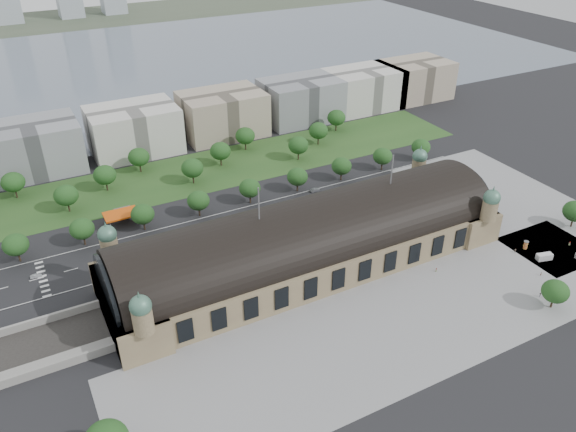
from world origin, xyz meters
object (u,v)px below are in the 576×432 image
bus_mid (284,224)px  pedestrian_4 (540,295)px  traffic_car_4 (286,210)px  parked_car_5 (217,253)px  traffic_car_5 (315,190)px  parked_car_3 (209,257)px  parked_car_4 (200,258)px  parked_car_0 (150,270)px  traffic_car_6 (420,183)px  bus_east (297,221)px  pedestrian_5 (570,244)px  pedestrian_2 (515,250)px  van_east (543,257)px  pedestrian_1 (541,274)px  parked_car_1 (126,274)px  pedestrian_0 (436,270)px  advertising_column (526,245)px  parked_car_6 (203,259)px  bus_west (292,223)px  traffic_car_1 (36,276)px  traffic_car_3 (211,230)px  petrol_station (122,213)px  parked_car_2 (139,277)px

bus_mid → pedestrian_4: (57.20, -82.07, -0.74)m
traffic_car_4 → parked_car_5: 42.09m
traffic_car_5 → parked_car_3: traffic_car_5 is taller
parked_car_4 → pedestrian_4: size_ratio=2.57×
parked_car_3 → parked_car_0: bearing=-134.6°
traffic_car_6 → bus_east: 69.44m
parked_car_3 → pedestrian_5: pedestrian_5 is taller
pedestrian_2 → pedestrian_4: size_ratio=1.17×
traffic_car_6 → van_east: 71.09m
traffic_car_5 → pedestrian_1: (40.28, -94.86, -0.01)m
parked_car_0 → bus_mid: size_ratio=0.43×
pedestrian_2 → parked_car_3: bearing=27.0°
bus_east → parked_car_1: bearing=87.8°
pedestrian_1 → traffic_car_5: bearing=60.8°
parked_car_1 → pedestrian_1: bearing=32.7°
traffic_car_4 → pedestrian_0: size_ratio=2.78×
bus_mid → advertising_column: 95.95m
parked_car_4 → parked_car_6: bearing=7.8°
bus_west → parked_car_5: bearing=93.8°
pedestrian_5 → pedestrian_1: bearing=-69.0°
pedestrian_1 → traffic_car_1: bearing=100.2°
parked_car_4 → traffic_car_4: bearing=71.8°
parked_car_1 → parked_car_6: bearing=52.6°
parked_car_6 → van_east: bearing=30.7°
parked_car_3 → bus_east: 42.19m
van_east → advertising_column: bearing=106.5°
traffic_car_3 → bus_mid: (28.29, -10.70, 0.70)m
parked_car_3 → advertising_column: 123.46m
traffic_car_4 → advertising_column: (69.54, -69.61, 1.09)m
petrol_station → parked_car_3: petrol_station is taller
traffic_car_5 → advertising_column: advertising_column is taller
parked_car_5 → pedestrian_4: bearing=13.9°
parked_car_0 → advertising_column: 144.74m
traffic_car_6 → parked_car_6: parked_car_6 is taller
petrol_station → parked_car_1: 41.26m
parked_car_1 → parked_car_5: bearing=55.8°
bus_mid → pedestrian_4: bearing=-150.8°
bus_west → bus_east: size_ratio=0.95×
petrol_station → pedestrian_0: petrol_station is taller
traffic_car_1 → parked_car_4: size_ratio=0.98×
parked_car_5 → pedestrian_1: pedestrian_1 is taller
parked_car_4 → traffic_car_6: bearing=56.4°
pedestrian_2 → petrol_station: bearing=16.1°
traffic_car_4 → pedestrian_0: 71.05m
parked_car_4 → pedestrian_0: 88.50m
parked_car_4 → parked_car_1: bearing=-135.3°
parked_car_3 → parked_car_1: bearing=-136.4°
van_east → parked_car_5: bearing=165.6°
traffic_car_5 → bus_east: (-21.35, -21.84, 0.84)m
traffic_car_6 → parked_car_2: traffic_car_6 is taller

